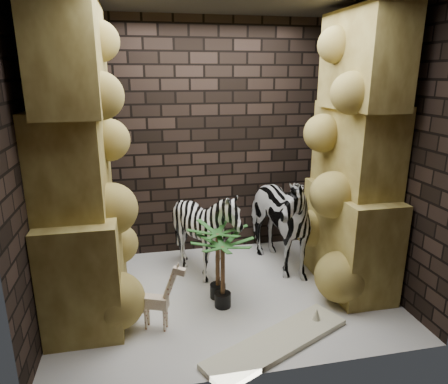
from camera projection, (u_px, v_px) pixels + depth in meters
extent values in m
plane|color=silver|center=(225.00, 294.00, 4.41)|extent=(3.50, 3.50, 0.00)
plane|color=black|center=(205.00, 140.00, 5.16)|extent=(3.50, 0.00, 3.50)
plane|color=black|center=(263.00, 196.00, 2.81)|extent=(3.50, 0.00, 3.50)
plane|color=black|center=(37.00, 168.00, 3.64)|extent=(0.00, 3.00, 3.00)
plane|color=black|center=(384.00, 153.00, 4.33)|extent=(0.00, 3.00, 3.00)
imported|color=white|center=(273.00, 210.00, 4.85)|extent=(0.94, 1.38, 1.50)
imported|color=white|center=(206.00, 237.00, 4.64)|extent=(1.21, 1.35, 1.03)
cube|color=beige|center=(277.00, 342.00, 3.58)|extent=(1.49, 0.96, 0.05)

